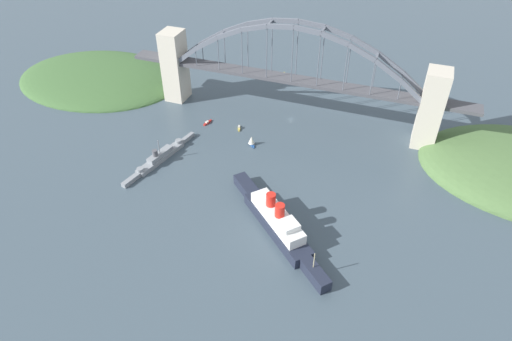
{
  "coord_description": "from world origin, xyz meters",
  "views": [
    {
      "loc": [
        -77.13,
        292.04,
        187.02
      ],
      "look_at": [
        0.0,
        79.56,
        8.0
      ],
      "focal_mm": 31.89,
      "sensor_mm": 36.0,
      "label": 1
    }
  ],
  "objects_px": {
    "harbor_arch_bridge": "(293,82)",
    "small_boat_3": "(239,128)",
    "naval_cruiser": "(160,157)",
    "small_boat_4": "(207,122)",
    "ocean_liner": "(277,222)",
    "seaplane_taxiing_near_bridge": "(281,75)",
    "small_boat_1": "(251,141)"
  },
  "relations": [
    {
      "from": "ocean_liner",
      "to": "small_boat_3",
      "type": "distance_m",
      "value": 107.34
    },
    {
      "from": "small_boat_4",
      "to": "small_boat_3",
      "type": "bearing_deg",
      "value": -177.53
    },
    {
      "from": "harbor_arch_bridge",
      "to": "naval_cruiser",
      "type": "bearing_deg",
      "value": 49.89
    },
    {
      "from": "harbor_arch_bridge",
      "to": "small_boat_1",
      "type": "distance_m",
      "value": 53.92
    },
    {
      "from": "naval_cruiser",
      "to": "small_boat_4",
      "type": "bearing_deg",
      "value": -101.31
    },
    {
      "from": "harbor_arch_bridge",
      "to": "small_boat_3",
      "type": "xyz_separation_m",
      "value": [
        32.58,
        27.04,
        -30.29
      ]
    },
    {
      "from": "naval_cruiser",
      "to": "small_boat_4",
      "type": "relative_size",
      "value": 7.72
    },
    {
      "from": "naval_cruiser",
      "to": "small_boat_4",
      "type": "height_order",
      "value": "naval_cruiser"
    },
    {
      "from": "ocean_liner",
      "to": "small_boat_4",
      "type": "height_order",
      "value": "ocean_liner"
    },
    {
      "from": "ocean_liner",
      "to": "seaplane_taxiing_near_bridge",
      "type": "xyz_separation_m",
      "value": [
        55.0,
        -181.91,
        -4.27
      ]
    },
    {
      "from": "ocean_liner",
      "to": "small_boat_4",
      "type": "distance_m",
      "value": 122.34
    },
    {
      "from": "harbor_arch_bridge",
      "to": "small_boat_3",
      "type": "height_order",
      "value": "harbor_arch_bridge"
    },
    {
      "from": "small_boat_1",
      "to": "small_boat_3",
      "type": "relative_size",
      "value": 1.03
    },
    {
      "from": "naval_cruiser",
      "to": "small_boat_3",
      "type": "height_order",
      "value": "naval_cruiser"
    },
    {
      "from": "small_boat_1",
      "to": "small_boat_4",
      "type": "relative_size",
      "value": 0.87
    },
    {
      "from": "naval_cruiser",
      "to": "harbor_arch_bridge",
      "type": "bearing_deg",
      "value": -130.11
    },
    {
      "from": "ocean_liner",
      "to": "small_boat_1",
      "type": "height_order",
      "value": "ocean_liner"
    },
    {
      "from": "small_boat_1",
      "to": "seaplane_taxiing_near_bridge",
      "type": "bearing_deg",
      "value": -83.44
    },
    {
      "from": "seaplane_taxiing_near_bridge",
      "to": "small_boat_4",
      "type": "xyz_separation_m",
      "value": [
        29.08,
        93.21,
        -1.07
      ]
    },
    {
      "from": "seaplane_taxiing_near_bridge",
      "to": "ocean_liner",
      "type": "bearing_deg",
      "value": 106.82
    },
    {
      "from": "small_boat_1",
      "to": "harbor_arch_bridge",
      "type": "bearing_deg",
      "value": -110.93
    },
    {
      "from": "small_boat_3",
      "to": "small_boat_4",
      "type": "height_order",
      "value": "small_boat_3"
    },
    {
      "from": "harbor_arch_bridge",
      "to": "small_boat_3",
      "type": "bearing_deg",
      "value": 39.69
    },
    {
      "from": "seaplane_taxiing_near_bridge",
      "to": "small_boat_1",
      "type": "bearing_deg",
      "value": 96.56
    },
    {
      "from": "naval_cruiser",
      "to": "small_boat_3",
      "type": "bearing_deg",
      "value": -123.54
    },
    {
      "from": "seaplane_taxiing_near_bridge",
      "to": "small_boat_4",
      "type": "relative_size",
      "value": 0.95
    },
    {
      "from": "harbor_arch_bridge",
      "to": "small_boat_4",
      "type": "relative_size",
      "value": 28.89
    },
    {
      "from": "naval_cruiser",
      "to": "ocean_liner",
      "type": "bearing_deg",
      "value": 159.67
    },
    {
      "from": "small_boat_4",
      "to": "ocean_liner",
      "type": "bearing_deg",
      "value": 133.47
    },
    {
      "from": "small_boat_1",
      "to": "small_boat_3",
      "type": "xyz_separation_m",
      "value": [
        16.01,
        -16.29,
        -2.81
      ]
    },
    {
      "from": "seaplane_taxiing_near_bridge",
      "to": "harbor_arch_bridge",
      "type": "bearing_deg",
      "value": 114.04
    },
    {
      "from": "naval_cruiser",
      "to": "small_boat_4",
      "type": "xyz_separation_m",
      "value": [
        -10.71,
        -53.57,
        -1.82
      ]
    }
  ]
}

